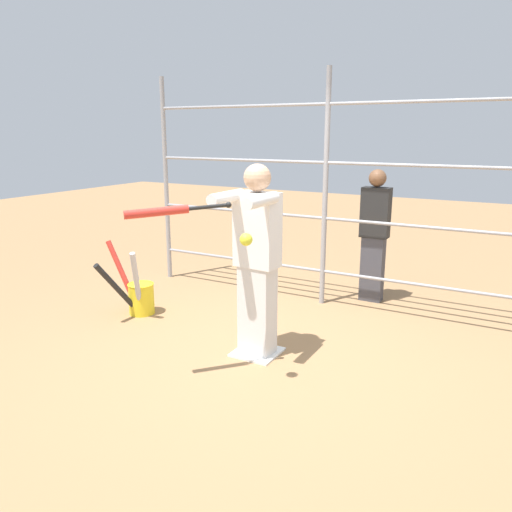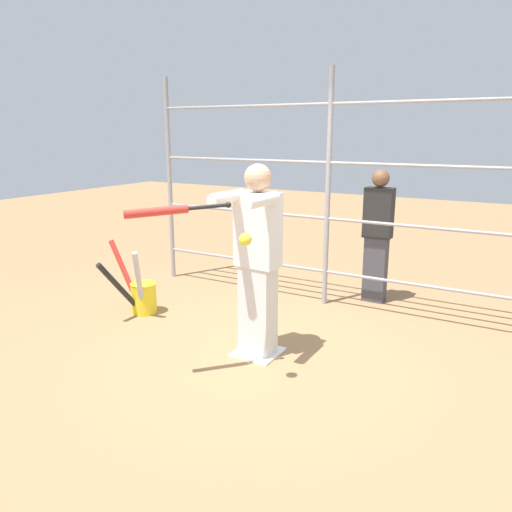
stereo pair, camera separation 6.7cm
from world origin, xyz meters
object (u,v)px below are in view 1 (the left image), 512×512
batter (256,255)px  bystander_behind_fence (374,234)px  bat_bucket (138,295)px  baseball_bat_swinging (166,211)px  softball_in_flight (246,239)px

batter → bystander_behind_fence: size_ratio=1.10×
bat_bucket → bystander_behind_fence: bystander_behind_fence is taller
batter → bat_bucket: bearing=-9.1°
baseball_bat_swinging → bystander_behind_fence: bystander_behind_fence is taller
batter → bystander_behind_fence: bearing=-103.5°
baseball_bat_swinging → bystander_behind_fence: size_ratio=0.40×
bat_bucket → bystander_behind_fence: bearing=-140.8°
batter → bat_bucket: 1.82m
softball_in_flight → bat_bucket: 2.33m
baseball_bat_swinging → bystander_behind_fence: bearing=-106.0°
baseball_bat_swinging → softball_in_flight: size_ratio=6.63×
softball_in_flight → bat_bucket: size_ratio=0.12×
batter → softball_in_flight: 0.73m
batter → baseball_bat_swinging: 0.99m
bat_bucket → softball_in_flight: bearing=155.2°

